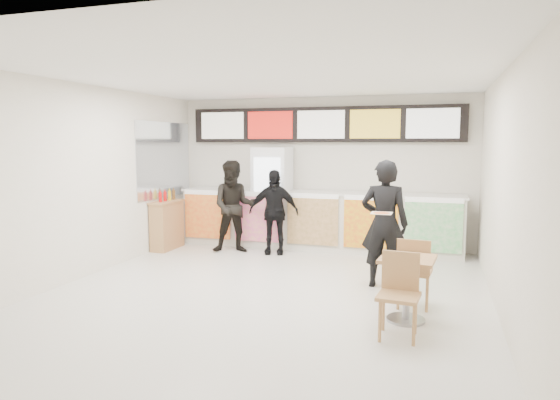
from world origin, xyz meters
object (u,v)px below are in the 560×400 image
at_px(customer_main, 384,224).
at_px(customer_left, 234,207).
at_px(cafe_table, 407,277).
at_px(service_counter, 317,220).
at_px(customer_mid, 274,212).
at_px(condiment_ledge, 167,224).
at_px(drinks_fridge, 272,197).

xyz_separation_m(customer_main, customer_left, (-2.97, 1.50, -0.05)).
xyz_separation_m(customer_main, cafe_table, (0.40, -1.34, -0.40)).
xyz_separation_m(service_counter, customer_main, (1.53, -2.27, 0.36)).
xyz_separation_m(customer_mid, cafe_table, (2.62, -2.95, -0.27)).
bearing_deg(customer_mid, condiment_ledge, 175.34).
xyz_separation_m(customer_left, cafe_table, (3.38, -2.84, -0.35)).
height_order(drinks_fridge, customer_mid, drinks_fridge).
distance_m(service_counter, customer_main, 2.76).
distance_m(customer_left, customer_mid, 0.77).
xyz_separation_m(drinks_fridge, condiment_ledge, (-1.89, -0.91, -0.51)).
distance_m(customer_mid, condiment_ledge, 2.17).
height_order(drinks_fridge, customer_main, drinks_fridge).
distance_m(customer_mid, cafe_table, 3.95).
relative_size(service_counter, customer_mid, 3.49).
relative_size(customer_left, customer_mid, 1.10).
height_order(drinks_fridge, cafe_table, drinks_fridge).
height_order(customer_mid, condiment_ledge, customer_mid).
bearing_deg(drinks_fridge, condiment_ledge, -154.11).
height_order(service_counter, customer_main, customer_main).
relative_size(service_counter, cafe_table, 3.50).
bearing_deg(customer_left, cafe_table, -60.60).
bearing_deg(service_counter, customer_main, -55.93).
height_order(service_counter, drinks_fridge, drinks_fridge).
height_order(drinks_fridge, customer_left, drinks_fridge).
height_order(service_counter, cafe_table, service_counter).
distance_m(cafe_table, condiment_ledge, 5.47).
distance_m(customer_main, customer_mid, 2.74).
bearing_deg(customer_main, cafe_table, 108.19).
bearing_deg(service_counter, customer_left, -152.18).
bearing_deg(condiment_ledge, customer_mid, 6.49).
xyz_separation_m(cafe_table, condiment_ledge, (-4.76, 2.70, -0.04)).
bearing_deg(cafe_table, customer_mid, 137.03).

